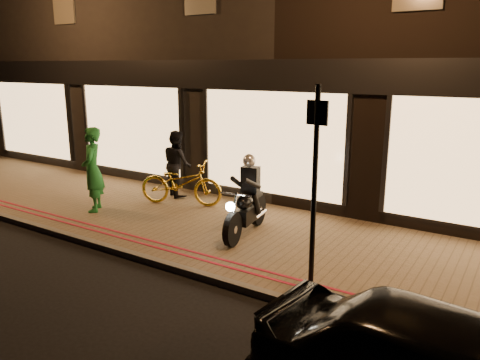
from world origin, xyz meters
name	(u,v)px	position (x,y,z in m)	size (l,w,h in m)	color
ground	(158,268)	(0.00, 0.00, 0.00)	(90.00, 90.00, 0.00)	black
sidewalk	(225,231)	(0.00, 2.00, 0.06)	(50.00, 4.00, 0.12)	brown
kerb_stone	(160,264)	(0.00, 0.05, 0.06)	(50.00, 0.14, 0.12)	#59544C
red_kerb_lines	(179,251)	(0.00, 0.55, 0.12)	(50.00, 0.26, 0.01)	maroon
building_row	(352,36)	(0.00, 8.99, 4.25)	(48.00, 10.11, 8.50)	black
motorcycle	(247,204)	(0.56, 1.96, 0.73)	(0.66, 1.93, 1.59)	black
sign_post	(315,176)	(2.51, 0.69, 1.80)	(0.35, 0.10, 3.00)	black
bicycle_gold	(181,183)	(-1.81, 2.83, 0.65)	(0.70, 2.01, 1.06)	gold
person_green	(93,170)	(-3.18, 1.39, 1.08)	(0.70, 0.46, 1.92)	#1D6F2D
person_dark	(177,163)	(-2.41, 3.41, 0.96)	(0.81, 0.63, 1.67)	black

